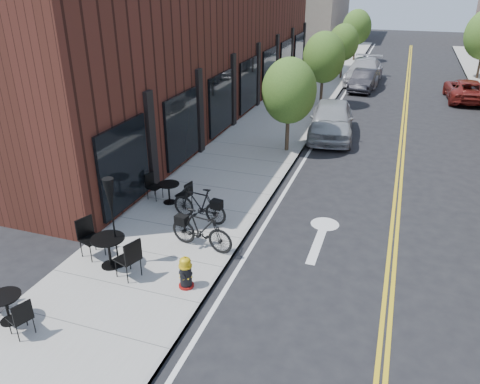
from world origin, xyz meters
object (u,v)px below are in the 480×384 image
at_px(parked_car_a, 331,119).
at_px(bistro_set_a, 6,305).
at_px(bistro_set_c, 169,190).
at_px(bistro_set_b, 109,248).
at_px(parked_car_b, 364,80).
at_px(fire_hydrant, 186,273).
at_px(bicycle_right, 201,230).
at_px(parked_car_c, 364,71).
at_px(patio_umbrella, 111,204).
at_px(parked_car_far, 466,90).
at_px(bicycle_left, 199,204).

bearing_deg(parked_car_a, bistro_set_a, -112.78).
bearing_deg(bistro_set_c, parked_car_a, 78.68).
distance_m(bistro_set_b, parked_car_a, 13.08).
xyz_separation_m(bistro_set_a, parked_car_b, (4.88, 25.35, 0.10)).
bearing_deg(fire_hydrant, bicycle_right, 98.70).
bearing_deg(parked_car_c, parked_car_a, -89.79).
xyz_separation_m(bistro_set_a, patio_umbrella, (1.01, 2.63, 1.28)).
bearing_deg(fire_hydrant, patio_umbrella, 169.70).
xyz_separation_m(bistro_set_a, bistro_set_c, (0.63, 6.25, 0.00)).
xyz_separation_m(bistro_set_b, parked_car_a, (3.54, 12.59, 0.17)).
bearing_deg(bistro_set_c, bistro_set_a, -83.95).
bearing_deg(bistro_set_a, parked_car_a, 94.77).
height_order(bistro_set_b, parked_car_c, parked_car_c).
bearing_deg(parked_car_far, bistro_set_a, 62.71).
height_order(bicycle_right, bistro_set_b, bicycle_right).
bearing_deg(bistro_set_a, parked_car_b, 100.11).
relative_size(bistro_set_b, parked_car_b, 0.51).
bearing_deg(bicycle_left, fire_hydrant, 26.58).
xyz_separation_m(bicycle_right, parked_car_c, (1.94, 23.67, 0.12)).
relative_size(bistro_set_a, parked_car_far, 0.36).
distance_m(bistro_set_c, patio_umbrella, 3.86).
bearing_deg(patio_umbrella, bicycle_left, 70.11).
height_order(fire_hydrant, bistro_set_c, bistro_set_c).
bearing_deg(parked_car_c, bicycle_right, -93.35).
bearing_deg(patio_umbrella, bistro_set_b, -141.94).
height_order(bistro_set_a, parked_car_a, parked_car_a).
xyz_separation_m(bicycle_right, parked_car_a, (1.69, 11.05, 0.14)).
xyz_separation_m(bicycle_right, parked_car_b, (2.17, 21.30, -0.03)).
xyz_separation_m(bistro_set_c, patio_umbrella, (0.38, -3.63, 1.27)).
distance_m(bistro_set_b, parked_car_far, 24.12).
height_order(parked_car_a, parked_car_b, parked_car_a).
bearing_deg(parked_car_far, patio_umbrella, 62.38).
distance_m(bicycle_left, bistro_set_a, 5.82).
bearing_deg(bistro_set_b, parked_car_c, 101.22).
xyz_separation_m(fire_hydrant, bistro_set_a, (-3.04, -2.34, 0.04)).
height_order(bistro_set_a, parked_car_c, parked_car_c).
bearing_deg(bistro_set_c, fire_hydrant, -46.54).
bearing_deg(patio_umbrella, bistro_set_a, -111.05).
bearing_deg(parked_car_far, bicycle_right, 64.90).
xyz_separation_m(bicycle_left, bistro_set_a, (-2.03, -5.46, -0.11)).
height_order(bicycle_right, parked_car_far, parked_car_far).
bearing_deg(bicycle_right, bicycle_left, 34.29).
bearing_deg(parked_car_a, fire_hydrant, -102.61).
distance_m(bicycle_left, parked_car_c, 22.42).
height_order(patio_umbrella, parked_car_b, patio_umbrella).
bearing_deg(bistro_set_a, fire_hydrant, 58.59).
relative_size(bistro_set_c, patio_umbrella, 0.69).
relative_size(bistro_set_c, parked_car_far, 0.36).
relative_size(bicycle_left, parked_car_b, 0.46).
height_order(parked_car_a, parked_car_far, parked_car_a).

